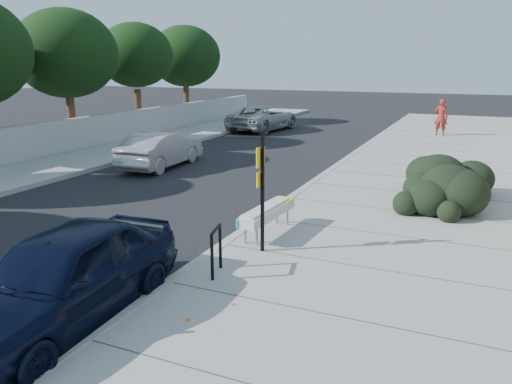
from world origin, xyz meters
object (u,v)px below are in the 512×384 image
Objects in this scene: bike_rack at (216,246)px; sedan_navy at (63,276)px; suv_silver at (263,118)px; pedestrian at (441,117)px; wagon_silver at (161,149)px; bench at (268,213)px; sign_post at (262,184)px.

sedan_navy is at bearing -135.50° from bike_rack.
suv_silver is (-5.96, 21.52, -0.01)m from sedan_navy.
bike_rack is 0.46× the size of pedestrian.
wagon_silver is (-5.30, 10.28, -0.06)m from sedan_navy.
bench is 0.47× the size of sedan_navy.
wagon_silver reaches higher than bike_rack.
pedestrian reaches higher than wagon_silver.
wagon_silver is at bearing 99.37° from suv_silver.
bench is 18.01m from pedestrian.
suv_silver reaches higher than wagon_silver.
bench is 18.52m from suv_silver.
bike_rack is 0.36× the size of sign_post.
suv_silver is at bearing -90.11° from wagon_silver.
sedan_navy reaches higher than bench.
sedan_navy is at bearing 81.00° from pedestrian.
sedan_navy is (-1.69, -3.53, -0.79)m from sign_post.
bike_rack is at bearing 83.91° from pedestrian.
pedestrian is at bearing 86.73° from bench.
bike_rack is at bearing -86.06° from bench.
suv_silver reaches higher than bench.
pedestrian reaches higher than sedan_navy.
sign_post is 19.56m from suv_silver.
bench is 1.37m from sign_post.
bench is 2.35× the size of bike_rack.
wagon_silver is 15.06m from pedestrian.
sign_post reaches higher than sedan_navy.
sign_post is at bearing 84.32° from pedestrian.
pedestrian is (8.94, 12.12, 0.41)m from wagon_silver.
suv_silver is at bearing 117.30° from bench.
bench is at bearing 83.08° from pedestrian.
bench is 8.83m from wagon_silver.
bike_rack is at bearing -91.84° from sign_post.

